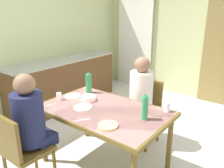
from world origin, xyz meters
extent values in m
plane|color=silver|center=(0.00, 0.00, 0.00)|extent=(7.22, 7.22, 0.00)
cube|color=#C3C98D|center=(0.00, 2.78, 1.25)|extent=(4.04, 0.10, 2.51)
cube|color=#BFCB92|center=(-1.92, 0.69, 1.25)|extent=(0.10, 4.17, 2.51)
cube|color=white|center=(-1.19, 2.68, 1.05)|extent=(0.90, 0.03, 2.11)
cube|color=brown|center=(-1.59, 0.83, 0.43)|extent=(0.60, 2.23, 0.87)
cube|color=#9E9E99|center=(-1.59, 0.83, 0.89)|extent=(0.61, 2.27, 0.03)
cylinder|color=#B7B7BC|center=(-1.59, 1.16, 0.91)|extent=(0.21, 0.21, 0.01)
cube|color=brown|center=(0.21, -0.15, 0.72)|extent=(1.41, 0.88, 0.04)
cube|color=#E5A29A|center=(0.21, -0.15, 0.74)|extent=(1.35, 0.84, 0.00)
cylinder|color=brown|center=(-0.42, -0.52, 0.35)|extent=(0.06, 0.06, 0.70)
cylinder|color=brown|center=(-0.42, 0.22, 0.35)|extent=(0.06, 0.06, 0.70)
cylinder|color=brown|center=(0.84, 0.22, 0.35)|extent=(0.06, 0.06, 0.70)
cube|color=brown|center=(-0.17, -0.87, 0.45)|extent=(0.40, 0.40, 0.04)
cube|color=brown|center=(-0.17, -1.05, 0.66)|extent=(0.38, 0.04, 0.42)
cylinder|color=brown|center=(-0.34, -0.70, 0.21)|extent=(0.04, 0.04, 0.41)
cylinder|color=brown|center=(0.00, -0.70, 0.21)|extent=(0.04, 0.04, 0.41)
cube|color=brown|center=(0.29, 0.57, 0.45)|extent=(0.40, 0.40, 0.04)
cube|color=brown|center=(0.29, 0.75, 0.66)|extent=(0.38, 0.04, 0.42)
cylinder|color=brown|center=(0.46, 0.40, 0.21)|extent=(0.04, 0.04, 0.41)
cylinder|color=brown|center=(0.12, 0.40, 0.21)|extent=(0.04, 0.04, 0.41)
cylinder|color=brown|center=(0.46, 0.74, 0.21)|extent=(0.04, 0.04, 0.41)
cylinder|color=brown|center=(0.12, 0.74, 0.21)|extent=(0.04, 0.04, 0.41)
cube|color=#1B2244|center=(-0.17, -0.71, 0.51)|extent=(0.30, 0.22, 0.12)
cylinder|color=#1E2347|center=(-0.17, -0.82, 0.77)|extent=(0.30, 0.30, 0.52)
sphere|color=#846047|center=(-0.17, -0.82, 1.12)|extent=(0.20, 0.20, 0.20)
cube|color=silver|center=(0.29, 0.41, 0.51)|extent=(0.30, 0.22, 0.12)
cylinder|color=silver|center=(0.29, 0.52, 0.77)|extent=(0.30, 0.30, 0.52)
sphere|color=#846047|center=(0.29, 0.52, 1.12)|extent=(0.20, 0.20, 0.20)
cylinder|color=#28814B|center=(-0.28, 0.14, 0.86)|extent=(0.08, 0.08, 0.24)
cone|color=#207755|center=(-0.28, 0.14, 1.00)|extent=(0.06, 0.06, 0.03)
cylinder|color=#24844A|center=(0.68, -0.08, 0.86)|extent=(0.07, 0.07, 0.24)
cone|color=#1F8450|center=(0.68, -0.08, 0.99)|extent=(0.05, 0.05, 0.04)
cylinder|color=silver|center=(-0.10, -0.06, 0.77)|extent=(0.17, 0.17, 0.05)
cylinder|color=white|center=(0.01, -0.26, 0.74)|extent=(0.20, 0.20, 0.01)
cylinder|color=white|center=(-0.34, -0.09, 0.74)|extent=(0.19, 0.19, 0.01)
cylinder|color=silver|center=(0.79, 0.22, 0.79)|extent=(0.06, 0.06, 0.10)
cylinder|color=silver|center=(-0.39, -0.26, 0.78)|extent=(0.06, 0.06, 0.09)
cylinder|color=#DBB77A|center=(0.49, -0.42, 0.75)|extent=(0.19, 0.19, 0.02)
cube|color=silver|center=(0.21, -0.47, 0.74)|extent=(0.10, 0.13, 0.00)
cube|color=silver|center=(-0.34, -0.44, 0.74)|extent=(0.05, 0.15, 0.00)
camera|label=1|loc=(1.67, -1.88, 1.77)|focal=36.33mm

